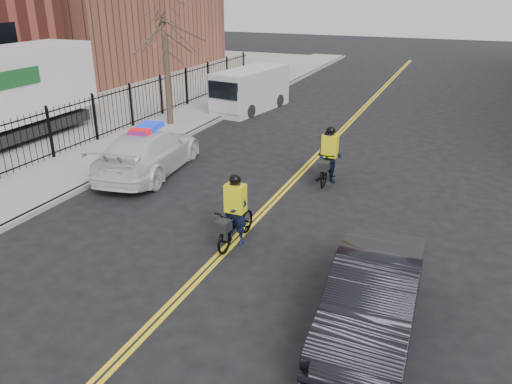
{
  "coord_description": "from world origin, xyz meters",
  "views": [
    {
      "loc": [
        4.95,
        -9.52,
        6.08
      ],
      "look_at": [
        0.46,
        1.18,
        1.3
      ],
      "focal_mm": 35.0,
      "sensor_mm": 36.0,
      "label": 1
    }
  ],
  "objects_px": {
    "cyclist_near": "(236,220)",
    "cargo_van": "(249,91)",
    "police_cruiser": "(149,152)",
    "cyclist_far": "(329,161)",
    "dark_sedan": "(373,297)"
  },
  "relations": [
    {
      "from": "cargo_van",
      "to": "cyclist_near",
      "type": "bearing_deg",
      "value": -59.09
    },
    {
      "from": "cyclist_near",
      "to": "cyclist_far",
      "type": "bearing_deg",
      "value": 79.92
    },
    {
      "from": "cargo_van",
      "to": "cyclist_near",
      "type": "height_order",
      "value": "cargo_van"
    },
    {
      "from": "police_cruiser",
      "to": "cyclist_near",
      "type": "relative_size",
      "value": 2.88
    },
    {
      "from": "police_cruiser",
      "to": "dark_sedan",
      "type": "relative_size",
      "value": 1.24
    },
    {
      "from": "cyclist_near",
      "to": "cyclist_far",
      "type": "distance_m",
      "value": 5.19
    },
    {
      "from": "police_cruiser",
      "to": "dark_sedan",
      "type": "distance_m",
      "value": 10.56
    },
    {
      "from": "cargo_van",
      "to": "dark_sedan",
      "type": "bearing_deg",
      "value": -50.64
    },
    {
      "from": "cyclist_near",
      "to": "cargo_van",
      "type": "bearing_deg",
      "value": 113.68
    },
    {
      "from": "dark_sedan",
      "to": "cyclist_far",
      "type": "relative_size",
      "value": 2.31
    },
    {
      "from": "police_cruiser",
      "to": "dark_sedan",
      "type": "xyz_separation_m",
      "value": [
        8.84,
        -5.78,
        -0.04
      ]
    },
    {
      "from": "cyclist_far",
      "to": "cargo_van",
      "type": "bearing_deg",
      "value": 126.11
    },
    {
      "from": "police_cruiser",
      "to": "cyclist_near",
      "type": "distance_m",
      "value": 6.15
    },
    {
      "from": "police_cruiser",
      "to": "cargo_van",
      "type": "height_order",
      "value": "cargo_van"
    },
    {
      "from": "cyclist_far",
      "to": "cyclist_near",
      "type": "bearing_deg",
      "value": -102.92
    }
  ]
}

